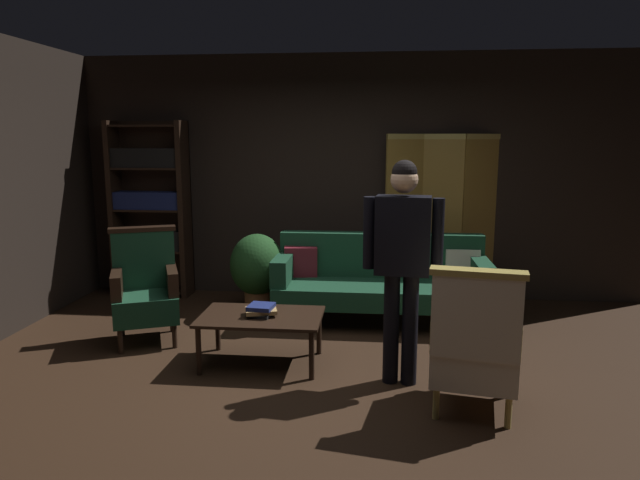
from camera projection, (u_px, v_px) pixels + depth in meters
ground_plane at (310, 376)px, 4.51m from camera, size 10.00×10.00×0.00m
back_wall at (335, 177)px, 6.66m from camera, size 7.20×0.10×2.80m
folding_screen at (442, 216)px, 6.45m from camera, size 1.29×0.31×1.90m
bookshelf at (150, 205)px, 6.68m from camera, size 0.90×0.32×2.05m
velvet_couch at (380, 278)px, 5.79m from camera, size 2.12×0.78×0.88m
coffee_table at (261, 321)px, 4.68m from camera, size 1.00×0.64×0.42m
armchair_gilt_accent at (475, 344)px, 3.83m from camera, size 0.67×0.67×1.04m
armchair_wing_left at (145, 289)px, 5.23m from camera, size 0.76×0.76×1.04m
standing_figure at (402, 252)px, 4.21m from camera, size 0.59×0.25×1.70m
potted_plant at (257, 268)px, 6.01m from camera, size 0.57×0.57×0.86m
book_black_cloth at (261, 314)px, 4.66m from camera, size 0.22×0.23×0.02m
book_tan_leather at (261, 311)px, 4.66m from camera, size 0.29×0.24×0.03m
book_navy_cloth at (261, 307)px, 4.65m from camera, size 0.22×0.22×0.03m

